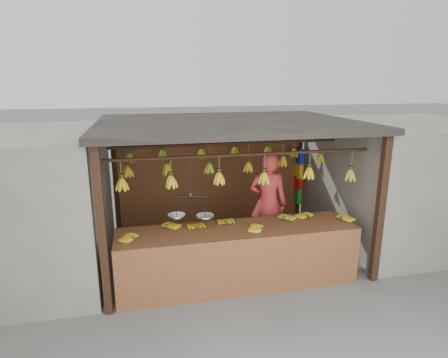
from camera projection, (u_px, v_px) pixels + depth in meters
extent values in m
plane|color=#5B5B57|center=(228.00, 251.00, 6.91)|extent=(80.00, 80.00, 0.00)
cube|color=black|center=(102.00, 234.00, 4.78)|extent=(0.10, 0.10, 2.30)
cube|color=black|center=(380.00, 211.00, 5.62)|extent=(0.10, 0.10, 2.30)
cube|color=black|center=(115.00, 177.00, 7.61)|extent=(0.10, 0.10, 2.30)
cube|color=black|center=(299.00, 167.00, 8.45)|extent=(0.10, 0.10, 2.30)
cube|color=black|center=(228.00, 123.00, 6.31)|extent=(4.30, 3.30, 0.10)
cylinder|color=black|center=(243.00, 155.00, 5.45)|extent=(4.00, 0.05, 0.05)
cylinder|color=black|center=(228.00, 144.00, 6.40)|extent=(4.00, 0.05, 0.05)
cylinder|color=black|center=(216.00, 136.00, 7.34)|extent=(4.00, 0.05, 0.05)
cube|color=brown|center=(212.00, 183.00, 8.09)|extent=(4.00, 0.06, 1.80)
cube|color=slate|center=(4.00, 206.00, 5.85)|extent=(3.00, 3.00, 2.30)
cube|color=slate|center=(405.00, 180.00, 7.37)|extent=(3.00, 3.00, 2.30)
cube|color=brown|center=(238.00, 231.00, 5.63)|extent=(3.61, 0.80, 0.08)
cube|color=brown|center=(245.00, 268.00, 5.35)|extent=(3.61, 0.04, 0.90)
cube|color=black|center=(122.00, 282.00, 5.05)|extent=(0.07, 0.07, 0.82)
cube|color=black|center=(350.00, 257.00, 5.77)|extent=(0.07, 0.07, 0.82)
cube|color=black|center=(124.00, 259.00, 5.71)|extent=(0.07, 0.07, 0.82)
cube|color=black|center=(328.00, 239.00, 6.43)|extent=(0.07, 0.07, 0.82)
ellipsoid|color=#BB9C14|center=(134.00, 239.00, 5.17)|extent=(0.30, 0.27, 0.06)
ellipsoid|color=#BB9C14|center=(168.00, 227.00, 5.57)|extent=(0.30, 0.30, 0.06)
ellipsoid|color=#BB9C14|center=(198.00, 228.00, 5.54)|extent=(0.21, 0.26, 0.06)
ellipsoid|color=#BB9C14|center=(227.00, 223.00, 5.72)|extent=(0.19, 0.25, 0.06)
ellipsoid|color=#BB9C14|center=(261.00, 229.00, 5.51)|extent=(0.30, 0.27, 0.06)
ellipsoid|color=#92A523|center=(285.00, 219.00, 5.91)|extent=(0.30, 0.29, 0.06)
ellipsoid|color=#BB9C14|center=(308.00, 217.00, 5.99)|extent=(0.26, 0.29, 0.06)
ellipsoid|color=#BB9C14|center=(342.00, 219.00, 5.91)|extent=(0.28, 0.24, 0.06)
ellipsoid|color=#BB9C14|center=(122.00, 184.00, 5.21)|extent=(0.16, 0.16, 0.28)
ellipsoid|color=#BB9C14|center=(171.00, 182.00, 5.33)|extent=(0.16, 0.16, 0.28)
ellipsoid|color=#BB9C14|center=(219.00, 179.00, 5.43)|extent=(0.16, 0.16, 0.28)
ellipsoid|color=#BB9C14|center=(264.00, 178.00, 5.57)|extent=(0.16, 0.16, 0.28)
ellipsoid|color=#BB9C14|center=(309.00, 173.00, 5.76)|extent=(0.16, 0.16, 0.28)
ellipsoid|color=#92A523|center=(350.00, 175.00, 5.87)|extent=(0.16, 0.16, 0.28)
ellipsoid|color=#BB9C14|center=(128.00, 172.00, 6.16)|extent=(0.16, 0.16, 0.28)
ellipsoid|color=#BB9C14|center=(167.00, 170.00, 6.32)|extent=(0.16, 0.16, 0.28)
ellipsoid|color=#92A523|center=(209.00, 168.00, 6.42)|extent=(0.16, 0.16, 0.28)
ellipsoid|color=#BB9C14|center=(248.00, 167.00, 6.62)|extent=(0.16, 0.16, 0.28)
ellipsoid|color=#BB9C14|center=(283.00, 161.00, 6.74)|extent=(0.16, 0.16, 0.28)
ellipsoid|color=#BB9C14|center=(320.00, 159.00, 6.82)|extent=(0.16, 0.16, 0.28)
ellipsoid|color=#92A523|center=(129.00, 158.00, 7.07)|extent=(0.16, 0.16, 0.28)
ellipsoid|color=#92A523|center=(162.00, 154.00, 7.25)|extent=(0.16, 0.16, 0.28)
ellipsoid|color=#BB9C14|center=(202.00, 154.00, 7.33)|extent=(0.16, 0.16, 0.28)
ellipsoid|color=#BB9C14|center=(235.00, 151.00, 7.52)|extent=(0.16, 0.16, 0.28)
ellipsoid|color=#BB9C14|center=(268.00, 151.00, 7.61)|extent=(0.16, 0.16, 0.28)
ellipsoid|color=#BB9C14|center=(294.00, 153.00, 7.83)|extent=(0.16, 0.16, 0.28)
cylinder|color=black|center=(190.00, 177.00, 5.36)|extent=(0.02, 0.02, 0.59)
cylinder|color=black|center=(190.00, 197.00, 5.44)|extent=(0.45, 0.15, 0.02)
cylinder|color=silver|center=(177.00, 216.00, 5.52)|extent=(0.25, 0.25, 0.02)
cylinder|color=silver|center=(205.00, 216.00, 5.50)|extent=(0.25, 0.25, 0.02)
imported|color=#BF3333|center=(268.00, 203.00, 6.67)|extent=(0.80, 0.67, 1.86)
cube|color=#1426BF|center=(300.00, 156.00, 8.22)|extent=(0.08, 0.26, 0.34)
cube|color=yellow|center=(299.00, 171.00, 8.31)|extent=(0.08, 0.26, 0.34)
cube|color=red|center=(298.00, 184.00, 8.38)|extent=(0.08, 0.26, 0.34)
cube|color=#199926|center=(297.00, 195.00, 8.45)|extent=(0.08, 0.26, 0.34)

